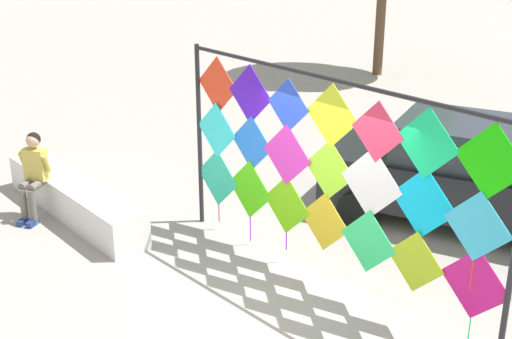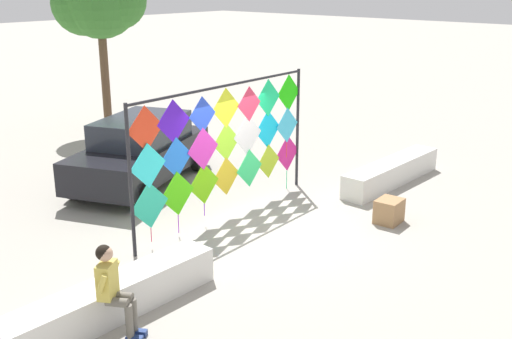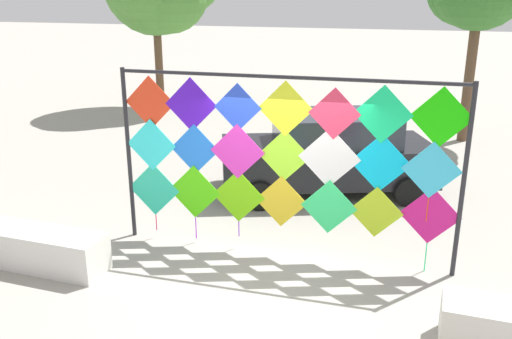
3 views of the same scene
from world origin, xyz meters
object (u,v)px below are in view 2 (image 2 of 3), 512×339
seated_vendor (113,285)px  kite_display_rack (226,139)px  parked_car (140,151)px  cardboard_box_large (389,211)px

seated_vendor → kite_display_rack: bearing=25.2°
parked_car → cardboard_box_large: (1.83, -5.92, -0.59)m
cardboard_box_large → kite_display_rack: bearing=124.6°
kite_display_rack → parked_car: size_ratio=1.13×
kite_display_rack → cardboard_box_large: kite_display_rack is taller
kite_display_rack → cardboard_box_large: (1.95, -2.83, -1.46)m
kite_display_rack → seated_vendor: (-4.45, -2.09, -0.88)m
seated_vendor → parked_car: parked_car is taller
cardboard_box_large → parked_car: bearing=107.2°
kite_display_rack → cardboard_box_large: 3.74m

